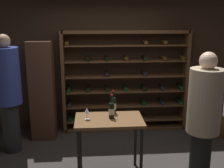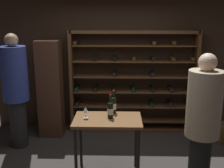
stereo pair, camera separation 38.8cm
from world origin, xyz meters
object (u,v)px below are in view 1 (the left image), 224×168
(wine_bottle_green_slim, at_px, (113,105))
(wine_bottle_gold_foil, at_px, (112,110))
(wine_rack, at_px, (125,82))
(display_cabinet, at_px, (42,91))
(wine_glass_stemmed_left, at_px, (87,111))
(person_host_in_suit, at_px, (8,89))
(wine_crate, at_px, (217,127))
(person_guest_plum_blouse, at_px, (204,115))
(tasting_table, at_px, (109,127))

(wine_bottle_green_slim, distance_m, wine_bottle_gold_foil, 0.21)
(wine_rack, distance_m, wine_bottle_green_slim, 1.48)
(display_cabinet, relative_size, wine_glass_stemmed_left, 10.95)
(person_host_in_suit, relative_size, display_cabinet, 1.09)
(wine_bottle_green_slim, bearing_deg, wine_bottle_gold_foil, -101.04)
(wine_crate, xyz_separation_m, wine_glass_stemmed_left, (-2.50, -1.23, 0.84))
(wine_rack, xyz_separation_m, person_guest_plum_blouse, (0.78, -1.98, 0.02))
(person_guest_plum_blouse, xyz_separation_m, wine_bottle_green_slim, (-1.14, 0.54, -0.01))
(person_host_in_suit, height_order, person_guest_plum_blouse, person_host_in_suit)
(tasting_table, height_order, person_host_in_suit, person_host_in_suit)
(wine_rack, distance_m, tasting_table, 1.74)
(wine_bottle_gold_foil, distance_m, wine_glass_stemmed_left, 0.34)
(person_host_in_suit, distance_m, person_guest_plum_blouse, 3.07)
(tasting_table, relative_size, wine_crate, 1.97)
(wine_crate, bearing_deg, wine_bottle_gold_foil, -150.89)
(person_host_in_suit, distance_m, wine_crate, 3.93)
(display_cabinet, distance_m, wine_glass_stemmed_left, 1.63)
(person_guest_plum_blouse, relative_size, display_cabinet, 1.00)
(tasting_table, xyz_separation_m, person_host_in_suit, (-1.61, 0.89, 0.34))
(tasting_table, relative_size, wine_bottle_gold_foil, 2.76)
(wine_crate, xyz_separation_m, wine_bottle_gold_foil, (-2.15, -1.20, 0.85))
(tasting_table, xyz_separation_m, wine_bottle_green_slim, (0.08, 0.23, 0.25))
(tasting_table, height_order, wine_bottle_green_slim, wine_bottle_green_slim)
(display_cabinet, relative_size, wine_bottle_gold_foil, 5.37)
(wine_crate, relative_size, display_cabinet, 0.26)
(person_guest_plum_blouse, bearing_deg, person_host_in_suit, -63.85)
(tasting_table, distance_m, display_cabinet, 1.81)
(person_host_in_suit, bearing_deg, display_cabinet, -146.80)
(wine_crate, height_order, display_cabinet, display_cabinet)
(wine_bottle_green_slim, bearing_deg, wine_glass_stemmed_left, -148.37)
(display_cabinet, bearing_deg, wine_bottle_green_slim, -43.55)
(wine_rack, height_order, person_guest_plum_blouse, wine_rack)
(wine_crate, relative_size, wine_bottle_green_slim, 1.39)
(person_guest_plum_blouse, height_order, wine_bottle_green_slim, person_guest_plum_blouse)
(wine_rack, bearing_deg, tasting_table, -104.70)
(tasting_table, bearing_deg, wine_bottle_green_slim, 71.46)
(wine_bottle_gold_foil, bearing_deg, person_guest_plum_blouse, -15.99)
(wine_rack, height_order, wine_crate, wine_rack)
(person_host_in_suit, distance_m, display_cabinet, 0.71)
(person_guest_plum_blouse, relative_size, wine_crate, 3.84)
(wine_rack, xyz_separation_m, person_host_in_suit, (-2.05, -0.78, 0.11))
(tasting_table, bearing_deg, wine_crate, 29.22)
(wine_rack, relative_size, tasting_table, 2.62)
(wine_crate, distance_m, wine_bottle_gold_foil, 2.61)
(tasting_table, bearing_deg, person_host_in_suit, 151.13)
(tasting_table, relative_size, display_cabinet, 0.51)
(person_host_in_suit, xyz_separation_m, wine_bottle_gold_foil, (1.65, -0.86, -0.10))
(person_guest_plum_blouse, bearing_deg, wine_glass_stemmed_left, -52.25)
(person_host_in_suit, xyz_separation_m, person_guest_plum_blouse, (2.83, -1.20, -0.09))
(wine_glass_stemmed_left, bearing_deg, wine_bottle_gold_foil, 5.26)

